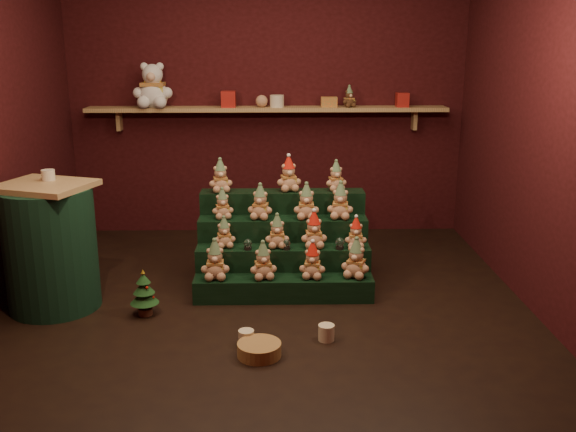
{
  "coord_description": "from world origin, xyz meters",
  "views": [
    {
      "loc": [
        0.08,
        -4.6,
        1.97
      ],
      "look_at": [
        0.18,
        0.25,
        0.63
      ],
      "focal_mm": 40.0,
      "sensor_mm": 36.0,
      "label": 1
    }
  ],
  "objects_px": {
    "snow_globe_a": "(248,244)",
    "snow_globe_b": "(287,244)",
    "wicker_basket": "(259,349)",
    "snow_globe_c": "(340,243)",
    "mug_left": "(246,338)",
    "white_bear": "(153,79)",
    "side_table": "(51,247)",
    "brown_bear": "(349,97)",
    "mug_right": "(326,333)",
    "riser_tier_front": "(284,289)",
    "mini_christmas_tree": "(144,293)"
  },
  "relations": [
    {
      "from": "mini_christmas_tree",
      "to": "wicker_basket",
      "type": "xyz_separation_m",
      "value": [
        0.86,
        -0.66,
        -0.13
      ]
    },
    {
      "from": "riser_tier_front",
      "to": "mini_christmas_tree",
      "type": "height_order",
      "value": "mini_christmas_tree"
    },
    {
      "from": "mini_christmas_tree",
      "to": "mug_left",
      "type": "distance_m",
      "value": 0.93
    },
    {
      "from": "snow_globe_a",
      "to": "white_bear",
      "type": "relative_size",
      "value": 0.16
    },
    {
      "from": "snow_globe_a",
      "to": "snow_globe_b",
      "type": "height_order",
      "value": "snow_globe_a"
    },
    {
      "from": "snow_globe_a",
      "to": "mug_right",
      "type": "distance_m",
      "value": 1.1
    },
    {
      "from": "mug_right",
      "to": "snow_globe_b",
      "type": "bearing_deg",
      "value": 106.16
    },
    {
      "from": "side_table",
      "to": "wicker_basket",
      "type": "distance_m",
      "value": 1.83
    },
    {
      "from": "mini_christmas_tree",
      "to": "brown_bear",
      "type": "bearing_deg",
      "value": 49.9
    },
    {
      "from": "snow_globe_c",
      "to": "side_table",
      "type": "distance_m",
      "value": 2.21
    },
    {
      "from": "snow_globe_a",
      "to": "brown_bear",
      "type": "distance_m",
      "value": 2.12
    },
    {
      "from": "riser_tier_front",
      "to": "snow_globe_b",
      "type": "height_order",
      "value": "snow_globe_b"
    },
    {
      "from": "snow_globe_c",
      "to": "brown_bear",
      "type": "bearing_deg",
      "value": 81.87
    },
    {
      "from": "riser_tier_front",
      "to": "wicker_basket",
      "type": "distance_m",
      "value": 0.95
    },
    {
      "from": "white_bear",
      "to": "snow_globe_b",
      "type": "bearing_deg",
      "value": -51.3
    },
    {
      "from": "white_bear",
      "to": "brown_bear",
      "type": "relative_size",
      "value": 2.64
    },
    {
      "from": "riser_tier_front",
      "to": "mug_right",
      "type": "xyz_separation_m",
      "value": [
        0.28,
        -0.71,
        -0.03
      ]
    },
    {
      "from": "mini_christmas_tree",
      "to": "snow_globe_b",
      "type": "bearing_deg",
      "value": 22.21
    },
    {
      "from": "mini_christmas_tree",
      "to": "brown_bear",
      "type": "distance_m",
      "value": 2.93
    },
    {
      "from": "snow_globe_b",
      "to": "mug_right",
      "type": "height_order",
      "value": "snow_globe_b"
    },
    {
      "from": "riser_tier_front",
      "to": "white_bear",
      "type": "xyz_separation_m",
      "value": [
        -1.26,
        1.76,
        1.5
      ]
    },
    {
      "from": "snow_globe_b",
      "to": "brown_bear",
      "type": "height_order",
      "value": "brown_bear"
    },
    {
      "from": "mini_christmas_tree",
      "to": "white_bear",
      "type": "distance_m",
      "value": 2.49
    },
    {
      "from": "snow_globe_a",
      "to": "mug_right",
      "type": "xyz_separation_m",
      "value": [
        0.56,
        -0.87,
        -0.35
      ]
    },
    {
      "from": "mug_left",
      "to": "brown_bear",
      "type": "height_order",
      "value": "brown_bear"
    },
    {
      "from": "snow_globe_a",
      "to": "mini_christmas_tree",
      "type": "height_order",
      "value": "snow_globe_a"
    },
    {
      "from": "snow_globe_c",
      "to": "mini_christmas_tree",
      "type": "bearing_deg",
      "value": -163.74
    },
    {
      "from": "snow_globe_c",
      "to": "wicker_basket",
      "type": "bearing_deg",
      "value": -119.6
    },
    {
      "from": "riser_tier_front",
      "to": "snow_globe_a",
      "type": "relative_size",
      "value": 16.02
    },
    {
      "from": "snow_globe_b",
      "to": "mini_christmas_tree",
      "type": "distance_m",
      "value": 1.16
    },
    {
      "from": "brown_bear",
      "to": "wicker_basket",
      "type": "bearing_deg",
      "value": -130.1
    },
    {
      "from": "mug_right",
      "to": "wicker_basket",
      "type": "bearing_deg",
      "value": -154.4
    },
    {
      "from": "snow_globe_c",
      "to": "mug_right",
      "type": "relative_size",
      "value": 0.85
    },
    {
      "from": "mini_christmas_tree",
      "to": "wicker_basket",
      "type": "height_order",
      "value": "mini_christmas_tree"
    },
    {
      "from": "mini_christmas_tree",
      "to": "wicker_basket",
      "type": "bearing_deg",
      "value": -37.41
    },
    {
      "from": "mug_left",
      "to": "white_bear",
      "type": "distance_m",
      "value": 3.13
    },
    {
      "from": "snow_globe_a",
      "to": "side_table",
      "type": "bearing_deg",
      "value": -169.72
    },
    {
      "from": "snow_globe_c",
      "to": "brown_bear",
      "type": "xyz_separation_m",
      "value": [
        0.23,
        1.6,
        1.02
      ]
    },
    {
      "from": "mug_right",
      "to": "wicker_basket",
      "type": "relative_size",
      "value": 0.39
    },
    {
      "from": "snow_globe_a",
      "to": "wicker_basket",
      "type": "xyz_separation_m",
      "value": [
        0.11,
        -1.09,
        -0.36
      ]
    },
    {
      "from": "snow_globe_c",
      "to": "mug_left",
      "type": "relative_size",
      "value": 0.89
    },
    {
      "from": "snow_globe_b",
      "to": "mug_right",
      "type": "xyz_separation_m",
      "value": [
        0.25,
        -0.87,
        -0.35
      ]
    },
    {
      "from": "snow_globe_b",
      "to": "wicker_basket",
      "type": "xyz_separation_m",
      "value": [
        -0.2,
        -1.09,
        -0.36
      ]
    },
    {
      "from": "riser_tier_front",
      "to": "wicker_basket",
      "type": "height_order",
      "value": "riser_tier_front"
    },
    {
      "from": "snow_globe_b",
      "to": "white_bear",
      "type": "xyz_separation_m",
      "value": [
        -1.29,
        1.6,
        1.19
      ]
    },
    {
      "from": "snow_globe_a",
      "to": "mini_christmas_tree",
      "type": "xyz_separation_m",
      "value": [
        -0.75,
        -0.43,
        -0.23
      ]
    },
    {
      "from": "riser_tier_front",
      "to": "white_bear",
      "type": "bearing_deg",
      "value": 125.65
    },
    {
      "from": "snow_globe_a",
      "to": "snow_globe_c",
      "type": "distance_m",
      "value": 0.73
    },
    {
      "from": "mug_right",
      "to": "mini_christmas_tree",
      "type": "bearing_deg",
      "value": 161.33
    },
    {
      "from": "mini_christmas_tree",
      "to": "riser_tier_front",
      "type": "bearing_deg",
      "value": 14.77
    }
  ]
}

